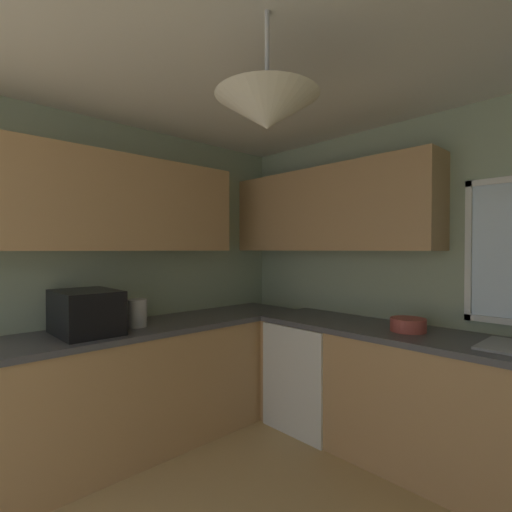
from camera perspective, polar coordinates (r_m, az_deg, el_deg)
name	(u,v)px	position (r m, az deg, el deg)	size (l,w,h in m)	color
room_shell	(279,209)	(2.17, 3.53, 7.07)	(3.70, 3.56, 2.51)	#9EAD8E
counter_run_left	(119,392)	(3.00, -19.98, -18.72)	(0.65, 3.17, 0.90)	tan
counter_run_back	(445,407)	(2.87, 26.69, -19.71)	(2.79, 0.65, 0.90)	tan
dishwasher	(314,373)	(3.33, 8.74, -17.12)	(0.60, 0.60, 0.85)	white
microwave	(86,312)	(2.78, -24.34, -7.73)	(0.48, 0.36, 0.29)	black
kettle	(137,313)	(2.90, -17.57, -8.23)	(0.14, 0.14, 0.20)	#B7B7BC
bowl	(408,325)	(2.83, 22.03, -9.62)	(0.24, 0.24, 0.09)	#B74C42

